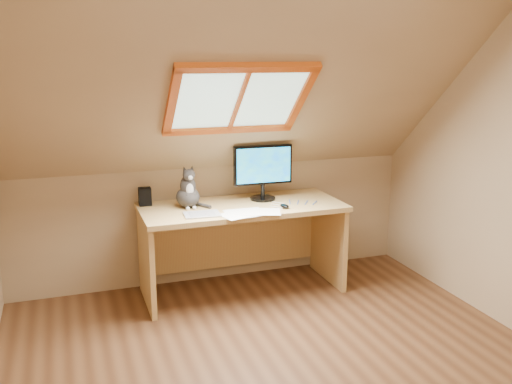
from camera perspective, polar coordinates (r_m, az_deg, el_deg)
name	(u,v)px	position (r m, az deg, el deg)	size (l,w,h in m)	color
ground	(291,379)	(3.67, 3.56, -18.19)	(3.50, 3.50, 0.00)	brown
room_shell	(302,151)	(3.08, 4.62, 4.15)	(3.52, 3.52, 2.41)	tan
desk	(239,229)	(4.74, -1.66, -3.73)	(1.64, 0.72, 0.75)	tan
monitor	(263,169)	(4.72, 0.70, 2.35)	(0.50, 0.21, 0.46)	black
cat	(188,192)	(4.55, -6.82, -0.02)	(0.20, 0.24, 0.35)	#3B3634
desk_speaker	(145,197)	(4.68, -11.05, -0.45)	(0.10, 0.10, 0.14)	black
graphics_tablet	(202,214)	(4.34, -5.42, -2.24)	(0.27, 0.19, 0.01)	#B2B2B7
mouse	(285,206)	(4.52, 2.87, -1.42)	(0.06, 0.10, 0.03)	black
papers	(248,213)	(4.37, -0.77, -2.11)	(0.35, 0.30, 0.01)	white
cables	(292,204)	(4.64, 3.67, -1.18)	(0.51, 0.26, 0.01)	silver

